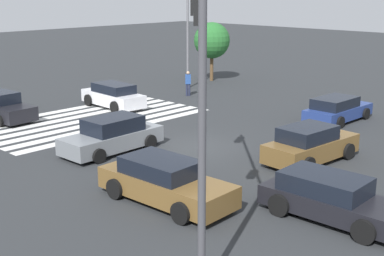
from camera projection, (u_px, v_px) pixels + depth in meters
The scene contains 13 objects.
ground_plane at pixel (192, 147), 23.93m from camera, with size 132.80×132.80×0.00m, color #2B2D30.
crosswalk_markings at pixel (91, 119), 29.07m from camera, with size 12.26×6.30×0.01m.
traffic_signal_mast at pixel (199, 61), 13.23m from camera, with size 5.38×5.38×7.16m.
car_0 at pixel (113, 96), 31.71m from camera, with size 2.08×4.47×1.44m.
car_1 at pixel (310, 145), 21.79m from camera, with size 4.53×2.24×1.53m.
car_2 at pixel (165, 182), 17.66m from camera, with size 2.21×4.95×1.47m.
car_3 at pixel (337, 109), 28.47m from camera, with size 4.39×2.06×1.32m.
car_4 at pixel (112, 136), 23.19m from camera, with size 4.65×2.09×1.52m.
car_5 at pixel (331, 198), 16.38m from camera, with size 2.13×4.54×1.37m.
car_6 at pixel (0, 107), 28.82m from camera, with size 2.18×4.61×1.50m.
pedestrian at pixel (188, 82), 35.11m from camera, with size 0.41×0.41×1.63m.
street_light_pole_a at pixel (188, 25), 36.88m from camera, with size 0.80×0.36×7.30m.
tree_corner_b at pixel (212, 41), 40.30m from camera, with size 2.72×2.72×4.43m.
Camera 1 is at (16.50, 15.91, 6.92)m, focal length 50.00 mm.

